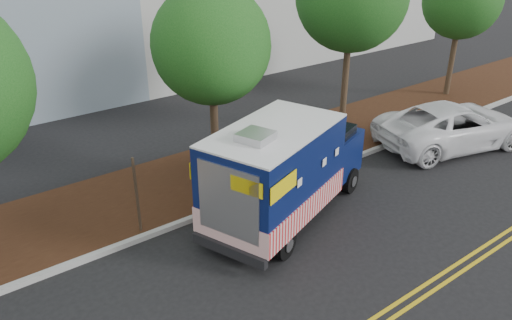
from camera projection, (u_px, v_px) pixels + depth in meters
ground at (272, 221)px, 14.57m from camera, size 120.00×120.00×0.00m
curb at (244, 199)px, 15.55m from camera, size 120.00×0.18×0.15m
mulch_strip at (208, 174)px, 17.05m from camera, size 120.00×4.00×0.15m
centerline_near at (394, 305)px, 11.38m from camera, size 120.00×0.10×0.01m
centerline_far at (403, 311)px, 11.20m from camera, size 120.00×0.10×0.01m
tree_b at (211, 45)px, 15.14m from camera, size 3.68×3.68×6.35m
tree_d at (462, 0)px, 22.79m from camera, size 3.56×3.56×6.42m
sign_post at (137, 198)px, 13.39m from camera, size 0.06×0.06×2.40m
food_truck at (283, 174)px, 14.10m from camera, size 6.47×4.11×3.22m
white_car at (453, 125)px, 19.06m from camera, size 6.60×4.27×1.69m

